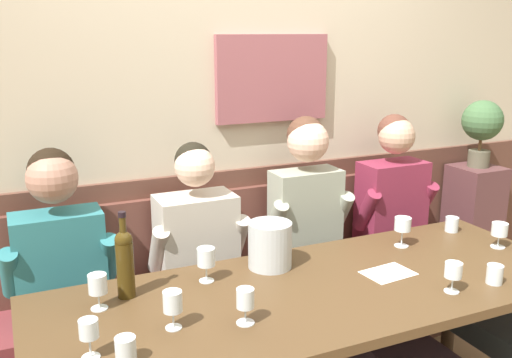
# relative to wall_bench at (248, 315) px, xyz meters

# --- Properties ---
(room_wall_back) EXTENTS (6.80, 0.12, 2.80)m
(room_wall_back) POSITION_rel_wall_bench_xyz_m (0.00, 0.26, 1.12)
(room_wall_back) COLOR #C5B59B
(room_wall_back) RESTS_ON ground
(wood_wainscot_panel) EXTENTS (6.80, 0.03, 1.04)m
(wood_wainscot_panel) POSITION_rel_wall_bench_xyz_m (0.00, 0.21, 0.24)
(wood_wainscot_panel) COLOR brown
(wood_wainscot_panel) RESTS_ON ground
(wall_bench) EXTENTS (2.57, 0.42, 0.94)m
(wall_bench) POSITION_rel_wall_bench_xyz_m (0.00, 0.00, 0.00)
(wall_bench) COLOR brown
(wall_bench) RESTS_ON ground
(dining_table) EXTENTS (2.27, 0.85, 0.76)m
(dining_table) POSITION_rel_wall_bench_xyz_m (0.00, -0.72, 0.40)
(dining_table) COLOR #4D3720
(dining_table) RESTS_ON ground
(person_center_left_seat) EXTENTS (0.49, 1.31, 1.27)m
(person_center_left_seat) POSITION_rel_wall_bench_xyz_m (-0.92, -0.38, 0.35)
(person_center_left_seat) COLOR #2B2C38
(person_center_left_seat) RESTS_ON ground
(person_left_seat) EXTENTS (0.49, 1.31, 1.25)m
(person_left_seat) POSITION_rel_wall_bench_xyz_m (-0.28, -0.38, 0.33)
(person_left_seat) COLOR #312E35
(person_left_seat) RESTS_ON ground
(person_center_right_seat) EXTENTS (0.47, 1.31, 1.34)m
(person_center_right_seat) POSITION_rel_wall_bench_xyz_m (0.33, -0.37, 0.37)
(person_center_right_seat) COLOR #273732
(person_center_right_seat) RESTS_ON ground
(person_right_seat) EXTENTS (0.48, 1.31, 1.31)m
(person_right_seat) POSITION_rel_wall_bench_xyz_m (0.90, -0.37, 0.35)
(person_right_seat) COLOR #273435
(person_right_seat) RESTS_ON ground
(ice_bucket) EXTENTS (0.19, 0.19, 0.20)m
(ice_bucket) POSITION_rel_wall_bench_xyz_m (-0.09, -0.45, 0.58)
(ice_bucket) COLOR #B7BEC2
(ice_bucket) RESTS_ON dining_table
(wine_bottle_amber_mid) EXTENTS (0.07, 0.07, 0.35)m
(wine_bottle_amber_mid) POSITION_rel_wall_bench_xyz_m (-0.72, -0.48, 0.62)
(wine_bottle_amber_mid) COLOR #3E2D0E
(wine_bottle_amber_mid) RESTS_ON dining_table
(wine_glass_right_end) EXTENTS (0.07, 0.07, 0.12)m
(wine_glass_right_end) POSITION_rel_wall_bench_xyz_m (0.46, -0.97, 0.56)
(wine_glass_right_end) COLOR silver
(wine_glass_right_end) RESTS_ON dining_table
(wine_glass_center_front) EXTENTS (0.07, 0.07, 0.15)m
(wine_glass_center_front) POSITION_rel_wall_bench_xyz_m (-0.39, -0.48, 0.58)
(wine_glass_center_front) COLOR silver
(wine_glass_center_front) RESTS_ON dining_table
(wine_glass_by_bottle) EXTENTS (0.07, 0.07, 0.14)m
(wine_glass_by_bottle) POSITION_rel_wall_bench_xyz_m (-0.84, -0.54, 0.57)
(wine_glass_by_bottle) COLOR silver
(wine_glass_by_bottle) RESTS_ON dining_table
(wine_glass_near_bucket) EXTENTS (0.06, 0.06, 0.13)m
(wine_glass_near_bucket) POSITION_rel_wall_bench_xyz_m (-0.92, -0.86, 0.57)
(wine_glass_near_bucket) COLOR silver
(wine_glass_near_bucket) RESTS_ON dining_table
(wine_glass_center_rear) EXTENTS (0.08, 0.08, 0.14)m
(wine_glass_center_rear) POSITION_rel_wall_bench_xyz_m (0.59, -0.49, 0.58)
(wine_glass_center_rear) COLOR silver
(wine_glass_center_rear) RESTS_ON dining_table
(wine_glass_left_end) EXTENTS (0.07, 0.07, 0.14)m
(wine_glass_left_end) POSITION_rel_wall_bench_xyz_m (-0.63, -0.79, 0.57)
(wine_glass_left_end) COLOR silver
(wine_glass_left_end) RESTS_ON dining_table
(wine_glass_mid_left) EXTENTS (0.07, 0.07, 0.12)m
(wine_glass_mid_left) POSITION_rel_wall_bench_xyz_m (1.00, -0.70, 0.56)
(wine_glass_mid_left) COLOR silver
(wine_glass_mid_left) RESTS_ON dining_table
(wine_glass_mid_right) EXTENTS (0.07, 0.07, 0.13)m
(wine_glass_mid_right) POSITION_rel_wall_bench_xyz_m (-0.39, -0.86, 0.56)
(wine_glass_mid_right) COLOR silver
(wine_glass_mid_right) RESTS_ON dining_table
(water_tumbler_right) EXTENTS (0.07, 0.07, 0.09)m
(water_tumbler_right) POSITION_rel_wall_bench_xyz_m (-0.82, -0.93, 0.52)
(water_tumbler_right) COLOR silver
(water_tumbler_right) RESTS_ON dining_table
(water_tumbler_center) EXTENTS (0.07, 0.07, 0.08)m
(water_tumbler_center) POSITION_rel_wall_bench_xyz_m (0.67, -0.98, 0.52)
(water_tumbler_center) COLOR silver
(water_tumbler_center) RESTS_ON dining_table
(water_tumbler_left) EXTENTS (0.07, 0.07, 0.08)m
(water_tumbler_left) POSITION_rel_wall_bench_xyz_m (0.96, -0.43, 0.51)
(water_tumbler_left) COLOR silver
(water_tumbler_left) RESTS_ON dining_table
(tasting_sheet_left_guest) EXTENTS (0.22, 0.17, 0.00)m
(tasting_sheet_left_guest) POSITION_rel_wall_bench_xyz_m (0.34, -0.72, 0.48)
(tasting_sheet_left_guest) COLOR white
(tasting_sheet_left_guest) RESTS_ON dining_table
(corner_pedestal) EXTENTS (0.28, 0.28, 0.94)m
(corner_pedestal) POSITION_rel_wall_bench_xyz_m (1.59, 0.03, 0.19)
(corner_pedestal) COLOR brown
(corner_pedestal) RESTS_ON ground
(potted_plant) EXTENTS (0.25, 0.25, 0.41)m
(potted_plant) POSITION_rel_wall_bench_xyz_m (1.59, 0.03, 0.92)
(potted_plant) COLOR brown
(potted_plant) RESTS_ON corner_pedestal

